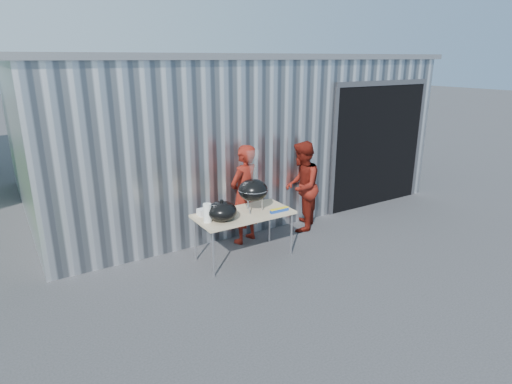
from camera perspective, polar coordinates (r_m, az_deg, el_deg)
ground at (r=6.42m, az=5.94°, el=-10.82°), size 80.00×80.00×0.00m
building at (r=10.16m, az=-5.68°, el=8.94°), size 8.20×6.20×3.10m
folding_table at (r=6.60m, az=-1.65°, el=-3.15°), size 1.50×0.75×0.75m
kettle_grill at (r=6.53m, az=-0.40°, el=0.86°), size 0.46×0.46×0.94m
grill_lid at (r=6.26m, az=-4.56°, el=-2.56°), size 0.44×0.44×0.32m
paper_towels at (r=6.22m, az=-6.50°, el=-2.80°), size 0.12×0.12×0.28m
white_tub at (r=6.52m, az=-6.89°, el=-2.66°), size 0.20×0.15×0.10m
foil_box at (r=6.62m, az=3.12°, el=-2.42°), size 0.32×0.05×0.06m
person_cook at (r=7.16m, az=-1.58°, el=-0.33°), size 0.72×0.60×1.69m
person_bystander at (r=7.74m, az=6.10°, el=0.75°), size 1.00×1.00×1.63m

